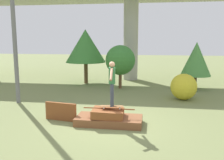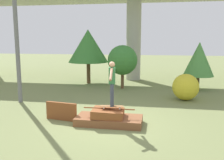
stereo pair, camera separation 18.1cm
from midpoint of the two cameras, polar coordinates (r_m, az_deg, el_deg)
name	(u,v)px [view 2 (the right image)]	position (r m, az deg, el deg)	size (l,w,h in m)	color
ground_plane	(109,124)	(9.38, -0.13, -10.02)	(80.00, 80.00, 0.00)	olive
scrap_pile	(109,118)	(9.30, -0.20, -8.75)	(2.44, 1.13, 0.62)	brown
scrap_plank_loose	(61,111)	(9.90, -11.00, -7.03)	(1.28, 0.34, 0.70)	brown
skateboard	(112,106)	(9.13, 0.57, -6.03)	(0.83, 0.28, 0.09)	brown
skater	(112,81)	(8.92, 0.58, -0.12)	(0.24, 1.21, 1.62)	#383D4C
highway_overpass	(134,2)	(19.39, 5.36, 17.39)	(44.00, 4.55, 6.64)	#A8A59E
utility_pole	(16,22)	(12.95, -20.77, 12.21)	(1.30, 0.20, 7.53)	slate
tree_behind_left	(123,60)	(15.69, 2.75, 4.54)	(1.87, 1.87, 2.74)	brown
tree_behind_right	(199,59)	(16.22, 19.56, 4.52)	(1.84, 1.84, 2.94)	#4C3823
tree_mid_back	(88,46)	(17.53, -5.18, 7.75)	(2.78, 2.78, 3.76)	brown
bush_yellow_flowering	(186,87)	(13.36, 16.85, -1.54)	(1.35, 1.35, 1.35)	gold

